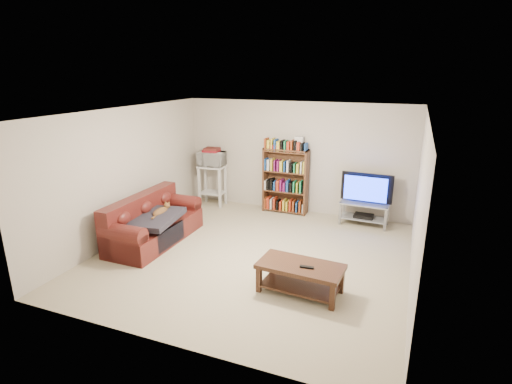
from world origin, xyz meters
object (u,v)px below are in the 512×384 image
at_px(coffee_table, 300,273).
at_px(bookshelf, 285,180).
at_px(tv_stand, 364,210).
at_px(sofa, 152,225).

height_order(coffee_table, bookshelf, bookshelf).
bearing_deg(bookshelf, tv_stand, -5.34).
bearing_deg(bookshelf, sofa, -126.23).
relative_size(sofa, bookshelf, 1.40).
xyz_separation_m(sofa, coffee_table, (3.01, -0.74, -0.00)).
bearing_deg(bookshelf, coffee_table, -68.40).
bearing_deg(sofa, bookshelf, 53.44).
bearing_deg(coffee_table, sofa, 170.45).
xyz_separation_m(coffee_table, bookshelf, (-1.22, 3.15, 0.43)).
xyz_separation_m(sofa, tv_stand, (3.52, 2.24, 0.02)).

